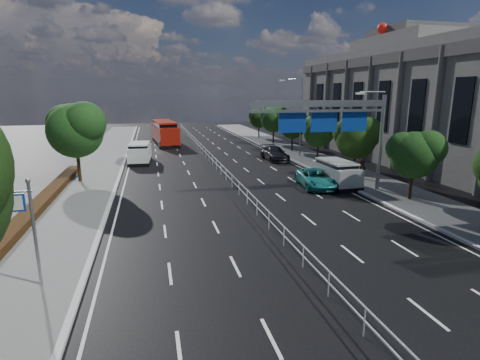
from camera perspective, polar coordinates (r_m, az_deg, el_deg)
name	(u,v)px	position (r m, az deg, el deg)	size (l,w,h in m)	color
ground	(296,260)	(17.44, 8.48, -11.93)	(160.00, 160.00, 0.00)	black
sidewalk_near	(13,289)	(17.20, -31.29, -13.95)	(5.00, 140.00, 0.14)	slate
kerb_near	(83,281)	(16.58, -22.81, -14.01)	(0.25, 140.00, 0.15)	silver
kerb_far	(463,240)	(22.21, 30.82, -7.92)	(0.25, 140.00, 0.15)	silver
median_fence	(214,161)	(38.21, -4.06, 2.87)	(0.05, 85.00, 1.02)	silver
hedge_near	(7,237)	(22.03, -32.00, -7.43)	(1.00, 36.00, 0.44)	black
toilet_sign	(19,216)	(16.02, -30.65, -4.73)	(1.62, 0.18, 4.34)	gray
overhead_gantry	(335,118)	(27.83, 14.21, 9.19)	(10.24, 0.38, 7.45)	gray
streetlight_far	(299,112)	(43.90, 8.93, 10.25)	(2.78, 2.40, 9.00)	gray
civic_hall	(424,102)	(47.20, 26.20, 10.56)	(14.40, 36.00, 14.35)	slate
near_tree_back	(76,127)	(33.21, -23.75, 7.35)	(4.84, 4.51, 6.69)	black
far_tree_c	(415,152)	(27.94, 25.12, 3.85)	(3.52, 3.28, 4.94)	black
far_tree_d	(357,136)	(34.04, 17.38, 6.41)	(3.85, 3.59, 5.34)	black
far_tree_e	(319,129)	(40.64, 11.98, 7.55)	(3.63, 3.38, 5.13)	black
far_tree_f	(293,124)	(47.51, 8.10, 8.41)	(3.52, 3.28, 5.02)	black
far_tree_g	(274,118)	(54.52, 5.21, 9.37)	(3.96, 3.69, 5.45)	black
far_tree_h	(259,117)	(61.69, 2.96, 9.54)	(3.41, 3.18, 4.91)	black
white_minivan	(140,153)	(41.32, -15.02, 3.99)	(2.47, 5.11, 2.16)	black
red_bus	(165,132)	(55.81, -11.40, 7.17)	(3.70, 11.36, 3.33)	black
near_car_silver	(166,141)	(52.83, -11.25, 5.78)	(1.79, 4.44, 1.51)	#B9BCC1
near_car_dark	(162,131)	(67.10, -11.79, 7.31)	(1.65, 4.75, 1.56)	black
silver_minivan	(336,173)	(31.12, 14.42, 1.00)	(2.21, 4.97, 2.04)	black
parked_car_teal	(316,178)	(30.29, 11.47, 0.23)	(2.31, 5.01, 1.39)	teal
parked_car_dark	(275,153)	(41.82, 5.28, 4.05)	(2.08, 5.12, 1.49)	black
pedestrian_a	(362,161)	(37.48, 18.14, 2.81)	(0.64, 0.42, 1.76)	gray
pedestrian_b	(362,161)	(37.55, 18.08, 2.78)	(0.83, 0.64, 1.70)	gray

